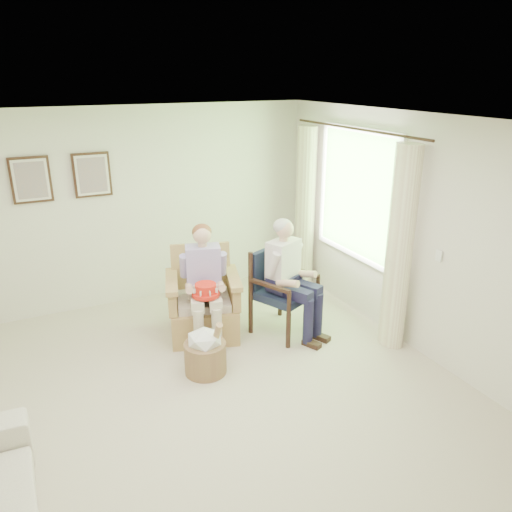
# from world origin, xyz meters

# --- Properties ---
(floor) EXTENTS (5.50, 5.50, 0.00)m
(floor) POSITION_xyz_m (0.00, 0.00, 0.00)
(floor) COLOR beige
(floor) RESTS_ON ground
(back_wall) EXTENTS (5.00, 0.04, 2.60)m
(back_wall) POSITION_xyz_m (0.00, 2.75, 1.30)
(back_wall) COLOR silver
(back_wall) RESTS_ON ground
(right_wall) EXTENTS (0.04, 5.50, 2.60)m
(right_wall) POSITION_xyz_m (2.50, 0.00, 1.30)
(right_wall) COLOR silver
(right_wall) RESTS_ON ground
(ceiling) EXTENTS (5.00, 5.50, 0.02)m
(ceiling) POSITION_xyz_m (0.00, 0.00, 2.60)
(ceiling) COLOR white
(ceiling) RESTS_ON back_wall
(window) EXTENTS (0.13, 2.50, 1.63)m
(window) POSITION_xyz_m (2.46, 1.20, 1.58)
(window) COLOR #2D6B23
(window) RESTS_ON right_wall
(curtain_left) EXTENTS (0.34, 0.34, 2.30)m
(curtain_left) POSITION_xyz_m (2.33, 0.22, 1.15)
(curtain_left) COLOR #F9F3C3
(curtain_left) RESTS_ON ground
(curtain_right) EXTENTS (0.34, 0.34, 2.30)m
(curtain_right) POSITION_xyz_m (2.33, 2.18, 1.15)
(curtain_right) COLOR #F9F3C3
(curtain_right) RESTS_ON ground
(framed_print_left) EXTENTS (0.45, 0.05, 0.55)m
(framed_print_left) POSITION_xyz_m (-1.15, 2.71, 1.78)
(framed_print_left) COLOR #382114
(framed_print_left) RESTS_ON back_wall
(framed_print_right) EXTENTS (0.45, 0.05, 0.55)m
(framed_print_right) POSITION_xyz_m (-0.45, 2.71, 1.78)
(framed_print_right) COLOR #382114
(framed_print_right) RESTS_ON back_wall
(wicker_armchair) EXTENTS (0.81, 0.80, 1.04)m
(wicker_armchair) POSITION_xyz_m (0.46, 1.42, 0.33)
(wicker_armchair) COLOR tan
(wicker_armchair) RESTS_ON ground
(wood_armchair) EXTENTS (0.65, 0.61, 1.00)m
(wood_armchair) POSITION_xyz_m (1.36, 1.12, 0.55)
(wood_armchair) COLOR black
(wood_armchair) RESTS_ON ground
(person_wicker) EXTENTS (0.40, 0.63, 1.35)m
(person_wicker) POSITION_xyz_m (0.46, 1.28, 0.79)
(person_wicker) COLOR beige
(person_wicker) RESTS_ON ground
(person_dark) EXTENTS (0.40, 0.63, 1.38)m
(person_dark) POSITION_xyz_m (1.36, 0.95, 0.82)
(person_dark) COLOR #1C1A3A
(person_dark) RESTS_ON ground
(red_hat) EXTENTS (0.31, 0.31, 0.14)m
(red_hat) POSITION_xyz_m (0.39, 1.08, 0.70)
(red_hat) COLOR red
(red_hat) RESTS_ON person_wicker
(hatbox) EXTENTS (0.57, 0.57, 0.65)m
(hatbox) POSITION_xyz_m (0.18, 0.60, 0.25)
(hatbox) COLOR tan
(hatbox) RESTS_ON ground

